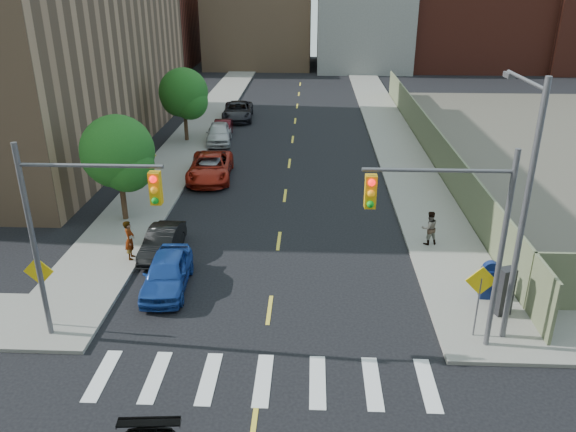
# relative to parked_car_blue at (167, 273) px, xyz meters

# --- Properties ---
(sidewalk_nw) EXTENTS (3.50, 73.00, 0.15)m
(sidewalk_nw) POSITION_rel_parked_car_blue_xyz_m (-3.55, 32.08, -0.64)
(sidewalk_nw) COLOR gray
(sidewalk_nw) RESTS_ON ground
(sidewalk_ne) EXTENTS (3.50, 73.00, 0.15)m
(sidewalk_ne) POSITION_rel_parked_car_blue_xyz_m (11.95, 32.08, -0.64)
(sidewalk_ne) COLOR gray
(sidewalk_ne) RESTS_ON ground
(fence_north) EXTENTS (0.12, 44.00, 2.50)m
(fence_north) POSITION_rel_parked_car_blue_xyz_m (13.80, 18.58, 0.54)
(fence_north) COLOR #676C4C
(fence_north) RESTS_ON ground
(bg_bldg_west) EXTENTS (14.00, 18.00, 12.00)m
(bg_bldg_west) POSITION_rel_parked_car_blue_xyz_m (-17.80, 60.58, 5.29)
(bg_bldg_west) COLOR #592319
(bg_bldg_west) RESTS_ON ground
(bg_bldg_midwest) EXTENTS (14.00, 16.00, 15.00)m
(bg_bldg_midwest) POSITION_rel_parked_car_blue_xyz_m (-1.80, 62.58, 6.79)
(bg_bldg_midwest) COLOR #8C6B4C
(bg_bldg_midwest) RESTS_ON ground
(bg_bldg_center) EXTENTS (12.00, 16.00, 10.00)m
(bg_bldg_center) POSITION_rel_parked_car_blue_xyz_m (12.20, 60.58, 4.29)
(bg_bldg_center) COLOR gray
(bg_bldg_center) RESTS_ON ground
(bg_bldg_east) EXTENTS (18.00, 18.00, 16.00)m
(bg_bldg_east) POSITION_rel_parked_car_blue_xyz_m (26.20, 62.58, 7.29)
(bg_bldg_east) COLOR #592319
(bg_bldg_east) RESTS_ON ground
(signal_nw) EXTENTS (4.59, 0.30, 7.00)m
(signal_nw) POSITION_rel_parked_car_blue_xyz_m (-1.78, -3.42, 3.82)
(signal_nw) COLOR #59595E
(signal_nw) RESTS_ON ground
(signal_ne) EXTENTS (4.59, 0.30, 7.00)m
(signal_ne) POSITION_rel_parked_car_blue_xyz_m (10.18, -3.42, 3.82)
(signal_ne) COLOR #59595E
(signal_ne) RESTS_ON ground
(streetlight_ne) EXTENTS (0.25, 3.70, 9.00)m
(streetlight_ne) POSITION_rel_parked_car_blue_xyz_m (12.40, -2.52, 4.51)
(streetlight_ne) COLOR #59595E
(streetlight_ne) RESTS_ON ground
(warn_sign_nw) EXTENTS (1.06, 0.06, 2.83)m
(warn_sign_nw) POSITION_rel_parked_car_blue_xyz_m (-3.60, -2.92, 1.28)
(warn_sign_nw) COLOR #59595E
(warn_sign_nw) RESTS_ON ground
(warn_sign_ne) EXTENTS (1.06, 0.06, 2.83)m
(warn_sign_ne) POSITION_rel_parked_car_blue_xyz_m (11.40, -2.92, 1.28)
(warn_sign_ne) COLOR #59595E
(warn_sign_ne) RESTS_ON ground
(warn_sign_midwest) EXTENTS (1.06, 0.06, 2.83)m
(warn_sign_midwest) POSITION_rel_parked_car_blue_xyz_m (-3.60, 10.58, 1.28)
(warn_sign_midwest) COLOR #59595E
(warn_sign_midwest) RESTS_ON ground
(tree_west_near) EXTENTS (3.66, 3.64, 5.52)m
(tree_west_near) POSITION_rel_parked_car_blue_xyz_m (-3.80, 6.63, 2.77)
(tree_west_near) COLOR #332114
(tree_west_near) RESTS_ON ground
(tree_west_far) EXTENTS (3.66, 3.64, 5.52)m
(tree_west_far) POSITION_rel_parked_car_blue_xyz_m (-3.80, 21.63, 2.77)
(tree_west_far) COLOR #332114
(tree_west_far) RESTS_ON ground
(parked_car_blue) EXTENTS (1.91, 4.27, 1.42)m
(parked_car_blue) POSITION_rel_parked_car_blue_xyz_m (0.00, 0.00, 0.00)
(parked_car_blue) COLOR #1B4094
(parked_car_blue) RESTS_ON ground
(parked_car_black) EXTENTS (1.43, 3.76, 1.22)m
(parked_car_black) POSITION_rel_parked_car_blue_xyz_m (-0.95, 2.96, -0.10)
(parked_car_black) COLOR black
(parked_car_black) RESTS_ON ground
(parked_car_red) EXTENTS (2.91, 5.67, 1.53)m
(parked_car_red) POSITION_rel_parked_car_blue_xyz_m (-0.55, 13.27, 0.05)
(parked_car_red) COLOR maroon
(parked_car_red) RESTS_ON ground
(parked_car_silver) EXTENTS (2.09, 4.36, 1.22)m
(parked_car_silver) POSITION_rel_parked_car_blue_xyz_m (-0.60, 13.25, -0.10)
(parked_car_silver) COLOR #ABAEB3
(parked_car_silver) RESTS_ON ground
(parked_car_white) EXTENTS (2.22, 4.59, 1.51)m
(parked_car_white) POSITION_rel_parked_car_blue_xyz_m (-1.30, 21.37, 0.04)
(parked_car_white) COLOR silver
(parked_car_white) RESTS_ON ground
(parked_car_maroon) EXTENTS (1.49, 3.80, 1.23)m
(parked_car_maroon) POSITION_rel_parked_car_blue_xyz_m (-1.30, 23.25, -0.10)
(parked_car_maroon) COLOR #440D12
(parked_car_maroon) RESTS_ON ground
(parked_car_grey) EXTENTS (2.84, 5.57, 1.51)m
(parked_car_grey) POSITION_rel_parked_car_blue_xyz_m (-0.83, 28.90, 0.04)
(parked_car_grey) COLOR black
(parked_car_grey) RESTS_ON ground
(mailbox) EXTENTS (0.64, 0.50, 1.53)m
(mailbox) POSITION_rel_parked_car_blue_xyz_m (12.59, -0.34, 0.18)
(mailbox) COLOR #0E1E52
(mailbox) RESTS_ON sidewalk_ne
(payphone) EXTENTS (0.67, 0.61, 1.85)m
(payphone) POSITION_rel_parked_car_blue_xyz_m (12.77, -1.48, 0.36)
(payphone) COLOR black
(payphone) RESTS_ON sidewalk_ne
(pedestrian_west) EXTENTS (0.50, 0.70, 1.78)m
(pedestrian_west) POSITION_rel_parked_car_blue_xyz_m (-2.17, 2.25, 0.33)
(pedestrian_west) COLOR gray
(pedestrian_west) RESTS_ON sidewalk_nw
(pedestrian_east) EXTENTS (0.93, 0.81, 1.62)m
(pedestrian_east) POSITION_rel_parked_car_blue_xyz_m (11.16, 4.28, 0.25)
(pedestrian_east) COLOR gray
(pedestrian_east) RESTS_ON sidewalk_ne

